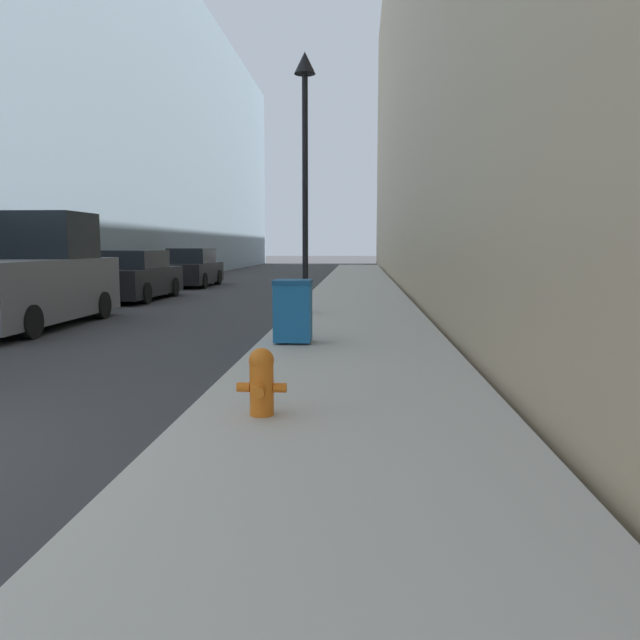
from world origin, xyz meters
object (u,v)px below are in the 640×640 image
trash_bin (293,310)px  pickup_truck (27,279)px  lamppost (305,138)px  parked_sedan_far (192,269)px  fire_hydrant (261,380)px  parked_sedan_near (134,277)px

trash_bin → pickup_truck: (-5.96, 2.73, 0.34)m
lamppost → parked_sedan_far: 13.03m
fire_hydrant → lamppost: size_ratio=0.11×
parked_sedan_far → fire_hydrant: bearing=-73.1°
fire_hydrant → trash_bin: bearing=92.2°
parked_sedan_near → parked_sedan_far: 6.58m
lamppost → pickup_truck: 6.87m
trash_bin → parked_sedan_near: size_ratio=0.22×
parked_sedan_far → parked_sedan_near: bearing=-90.9°
fire_hydrant → pickup_truck: bearing=130.7°
trash_bin → pickup_truck: 6.56m
trash_bin → lamppost: size_ratio=0.17×
fire_hydrant → parked_sedan_near: 15.04m
trash_bin → parked_sedan_near: parked_sedan_near is taller
trash_bin → fire_hydrant: bearing=-87.8°
lamppost → parked_sedan_near: 8.21m
pickup_truck → parked_sedan_far: bearing=90.0°
parked_sedan_near → parked_sedan_far: (0.10, 6.58, 0.01)m
fire_hydrant → parked_sedan_far: (-6.14, 20.26, 0.27)m
fire_hydrant → parked_sedan_far: size_ratio=0.15×
pickup_truck → trash_bin: bearing=-24.6°
fire_hydrant → trash_bin: size_ratio=0.62×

